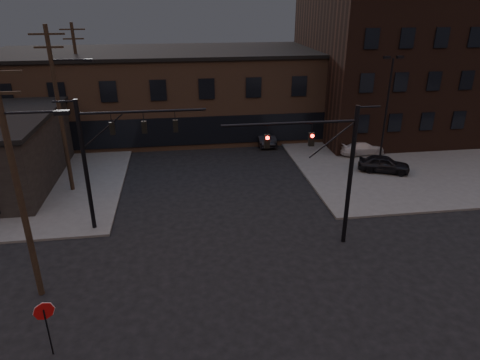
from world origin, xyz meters
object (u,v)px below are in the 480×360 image
(parked_car_lot_a, at_px, (384,164))
(car_crossing, at_px, (264,135))
(traffic_signal_near, at_px, (331,163))
(parked_car_lot_b, at_px, (361,148))
(traffic_signal_far, at_px, (106,151))
(stop_sign, at_px, (45,317))

(parked_car_lot_a, bearing_deg, car_crossing, 64.80)
(traffic_signal_near, height_order, parked_car_lot_b, traffic_signal_near)
(traffic_signal_near, bearing_deg, parked_car_lot_b, 59.84)
(parked_car_lot_b, distance_m, car_crossing, 9.15)
(parked_car_lot_b, bearing_deg, traffic_signal_near, 145.09)
(parked_car_lot_a, bearing_deg, traffic_signal_far, 129.96)
(traffic_signal_far, bearing_deg, traffic_signal_near, -16.17)
(traffic_signal_near, xyz_separation_m, traffic_signal_far, (-12.07, 3.50, 0.08))
(stop_sign, bearing_deg, car_crossing, 61.57)
(traffic_signal_far, bearing_deg, parked_car_lot_a, 16.52)
(traffic_signal_far, xyz_separation_m, stop_sign, (-1.28, -9.99, -3.17))
(traffic_signal_near, xyz_separation_m, parked_car_lot_b, (7.98, 13.74, -4.18))
(parked_car_lot_b, xyz_separation_m, car_crossing, (-7.84, 4.71, 0.03))
(car_crossing, bearing_deg, parked_car_lot_b, -29.95)
(traffic_signal_far, bearing_deg, stop_sign, -97.32)
(traffic_signal_near, distance_m, parked_car_lot_a, 13.09)
(parked_car_lot_a, distance_m, parked_car_lot_b, 4.27)
(traffic_signal_near, relative_size, traffic_signal_far, 1.00)
(car_crossing, bearing_deg, parked_car_lot_a, -47.58)
(parked_car_lot_a, relative_size, car_crossing, 0.84)
(traffic_signal_far, distance_m, parked_car_lot_a, 21.41)
(car_crossing, bearing_deg, traffic_signal_near, -89.38)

